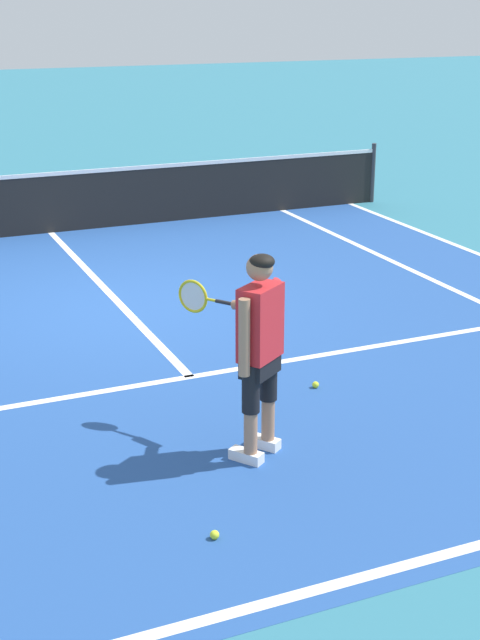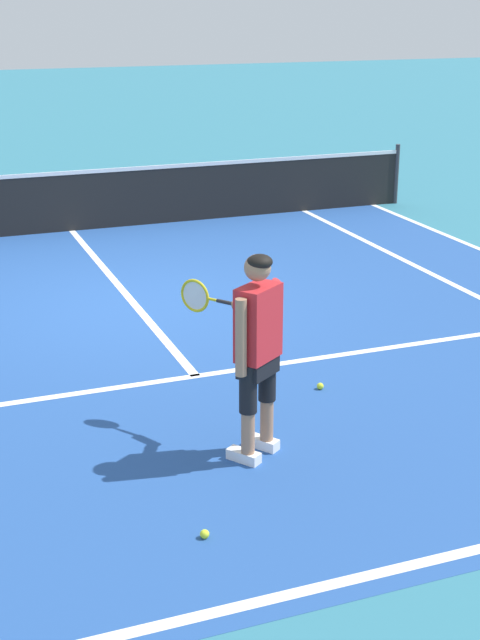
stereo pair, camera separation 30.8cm
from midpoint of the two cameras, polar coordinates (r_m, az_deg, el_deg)
name	(u,v)px [view 1 (the left image)]	position (r m, az deg, el deg)	size (l,w,h in m)	color
ground_plane	(122,306)	(11.20, -8.21, 0.86)	(80.00, 80.00, 0.00)	teal
court_inner_surface	(146,331)	(10.32, -6.76, -0.72)	(10.98, 10.35, 0.00)	#234C93
line_baseline	(379,573)	(6.21, 7.23, -15.45)	(10.98, 0.10, 0.01)	white
line_service	(190,377)	(9.05, -4.13, -3.58)	(8.23, 0.10, 0.01)	white
line_centre_service	(104,288)	(11.94, -9.24, 2.00)	(0.10, 6.40, 0.01)	white
line_singles_right	(450,288)	(12.06, 12.28, 1.98)	(0.10, 9.95, 0.01)	white
tennis_net	(49,202)	(14.85, -12.48, 7.22)	(11.96, 0.08, 1.07)	#333338
tennis_player	(257,342)	(7.17, -0.13, -1.39)	(0.60, 1.21, 1.71)	white
tennis_ball_near_feet	(215,535)	(6.49, -3.00, -13.30)	(0.07, 0.07, 0.07)	#CCE02D
tennis_ball_by_baseline	(315,385)	(8.79, 3.75, -4.08)	(0.07, 0.07, 0.07)	#CCE02D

